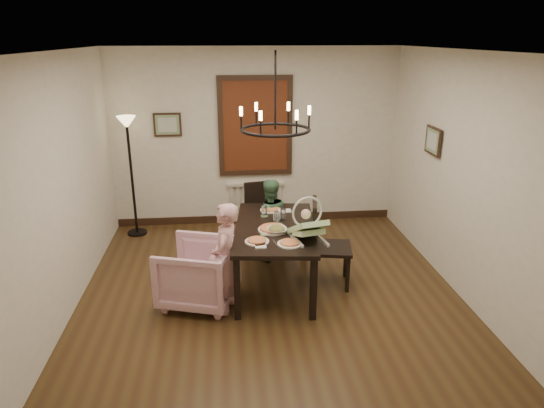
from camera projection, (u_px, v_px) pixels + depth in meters
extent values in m
cube|color=#453217|center=(271.00, 297.00, 5.78)|extent=(4.50, 5.00, 0.01)
cube|color=white|center=(271.00, 51.00, 4.85)|extent=(4.50, 5.00, 0.01)
cube|color=silver|center=(255.00, 139.00, 7.66)|extent=(4.50, 0.01, 2.80)
cube|color=silver|center=(59.00, 191.00, 5.10)|extent=(0.01, 5.00, 2.80)
cube|color=silver|center=(467.00, 179.00, 5.53)|extent=(0.01, 5.00, 2.80)
cube|color=black|center=(275.00, 228.00, 5.81)|extent=(1.11, 1.76, 0.05)
cube|color=black|center=(237.00, 289.00, 5.21)|extent=(0.07, 0.07, 0.73)
cube|color=black|center=(245.00, 233.00, 6.68)|extent=(0.07, 0.07, 0.73)
cube|color=black|center=(313.00, 289.00, 5.21)|extent=(0.07, 0.07, 0.73)
cube|color=black|center=(305.00, 233.00, 6.67)|extent=(0.07, 0.07, 0.73)
imported|color=#E8B1C9|center=(198.00, 273.00, 5.55)|extent=(1.02, 1.01, 0.75)
imported|color=#DB9B9E|center=(226.00, 267.00, 5.34)|extent=(0.33, 0.43, 1.05)
imported|color=#44734D|center=(269.00, 227.00, 6.61)|extent=(0.52, 0.44, 0.95)
imported|color=white|center=(277.00, 230.00, 5.60)|extent=(0.28, 0.28, 0.07)
cylinder|color=tan|center=(273.00, 229.00, 5.67)|extent=(0.35, 0.35, 0.04)
cylinder|color=silver|center=(277.00, 217.00, 5.91)|extent=(0.06, 0.06, 0.12)
cube|color=#642F14|center=(255.00, 126.00, 7.56)|extent=(1.00, 0.03, 1.40)
cube|color=black|center=(168.00, 125.00, 7.42)|extent=(0.42, 0.03, 0.36)
cube|color=black|center=(433.00, 141.00, 6.29)|extent=(0.03, 0.42, 0.36)
torus|color=black|center=(275.00, 130.00, 5.42)|extent=(0.80, 0.80, 0.04)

